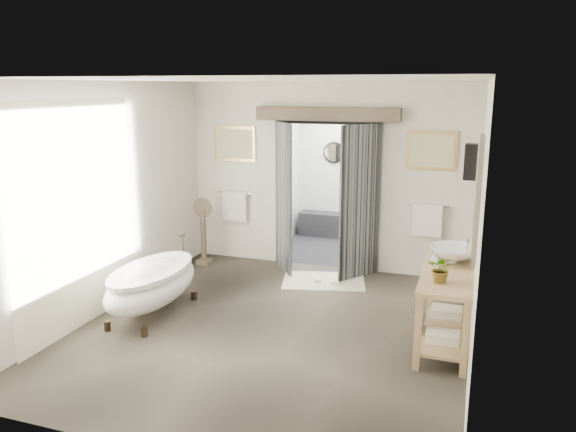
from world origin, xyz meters
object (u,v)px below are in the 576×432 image
at_px(clawfoot_tub, 152,284).
at_px(basin, 453,255).
at_px(vanity, 444,300).
at_px(rug, 324,281).

xyz_separation_m(clawfoot_tub, basin, (3.58, 0.69, 0.53)).
distance_m(vanity, rug, 2.41).
bearing_deg(clawfoot_tub, rug, 47.45).
bearing_deg(rug, clawfoot_tub, -132.55).
relative_size(clawfoot_tub, rug, 1.43).
bearing_deg(rug, basin, -32.77).
distance_m(rug, basin, 2.39).
relative_size(vanity, rug, 1.33).
relative_size(clawfoot_tub, basin, 3.14).
relative_size(vanity, basin, 2.92).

